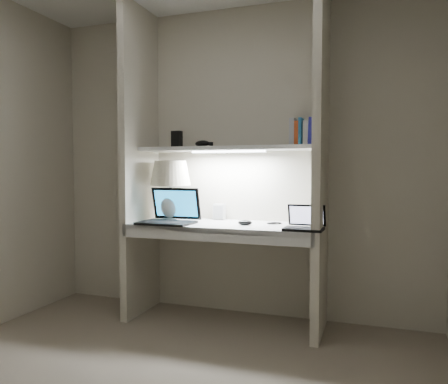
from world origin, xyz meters
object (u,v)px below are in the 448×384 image
at_px(laptop_netbook, 305,224).
at_px(speaker, 219,212).
at_px(laptop_main, 170,215).
at_px(book_row, 303,133).
at_px(table_lamp, 170,180).

relative_size(laptop_netbook, speaker, 2.08).
distance_m(laptop_netbook, speaker, 0.84).
height_order(laptop_main, book_row, book_row).
distance_m(table_lamp, speaker, 0.48).
xyz_separation_m(laptop_main, book_row, (0.99, 0.28, 0.63)).
height_order(table_lamp, speaker, table_lamp).
distance_m(laptop_netbook, book_row, 0.73).
height_order(speaker, book_row, book_row).
bearing_deg(table_lamp, laptop_netbook, -9.92).
bearing_deg(laptop_main, book_row, 16.55).
xyz_separation_m(speaker, book_row, (0.69, -0.04, 0.63)).
xyz_separation_m(table_lamp, book_row, (1.06, 0.13, 0.37)).
distance_m(table_lamp, laptop_main, 0.32).
relative_size(laptop_main, laptop_netbook, 1.51).
bearing_deg(laptop_netbook, book_row, 103.66).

